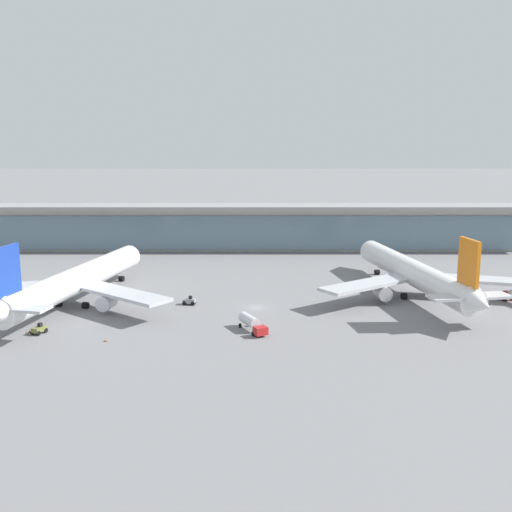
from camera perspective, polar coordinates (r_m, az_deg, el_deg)
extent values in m
plane|color=slate|center=(134.76, 0.00, -4.87)|extent=(1200.00, 1200.00, 0.00)
cylinder|color=white|center=(142.16, -16.38, -2.15)|extent=(17.99, 56.00, 5.91)
cone|color=white|center=(168.74, -11.43, 0.13)|extent=(6.81, 6.45, 5.79)
cube|color=black|center=(165.53, -11.91, 0.27)|extent=(4.86, 3.35, 0.71)
cube|color=#B7BABF|center=(144.77, -21.76, -2.69)|extent=(26.30, 12.25, 0.71)
cube|color=#B7BABF|center=(132.24, -12.58, -3.41)|extent=(23.98, 20.99, 0.71)
cylinder|color=silver|center=(143.08, -20.83, -3.62)|extent=(4.12, 4.89, 3.26)
cylinder|color=silver|center=(133.55, -13.84, -4.23)|extent=(4.12, 4.89, 3.26)
cube|color=#193899|center=(119.93, -22.31, -1.26)|extent=(2.25, 7.12, 9.17)
cube|color=#B7BABF|center=(120.64, -22.35, -4.45)|extent=(16.89, 7.93, 0.51)
cylinder|color=black|center=(142.37, -18.02, -4.26)|extent=(1.50, 1.66, 1.43)
cylinder|color=black|center=(139.21, -15.70, -4.47)|extent=(1.50, 1.66, 1.43)
cylinder|color=black|center=(162.67, -12.49, -2.08)|extent=(1.50, 1.66, 1.43)
cylinder|color=white|center=(148.53, 14.51, -1.49)|extent=(15.62, 56.23, 5.91)
cone|color=white|center=(176.03, 10.44, 0.62)|extent=(6.63, 6.25, 5.79)
cone|color=white|center=(122.50, 20.34, -4.22)|extent=(6.38, 7.33, 5.32)
cube|color=black|center=(172.73, 10.84, 0.75)|extent=(4.79, 3.18, 0.71)
cube|color=#B7BABF|center=(139.30, 10.58, -2.59)|extent=(24.44, 20.27, 0.71)
cube|color=#B7BABF|center=(150.06, 19.74, -2.08)|extent=(26.29, 13.27, 0.71)
cylinder|color=silver|center=(140.34, 11.81, -3.39)|extent=(3.96, 4.78, 3.26)
cylinder|color=silver|center=(148.53, 18.77, -2.95)|extent=(3.96, 4.78, 3.26)
cube|color=orange|center=(125.26, 19.38, -0.56)|extent=(1.95, 7.15, 9.17)
cube|color=#B7BABF|center=(125.85, 19.41, -3.62)|extent=(16.84, 7.27, 0.51)
cylinder|color=black|center=(145.63, 13.74, -3.69)|extent=(1.45, 1.62, 1.43)
cylinder|color=black|center=(148.35, 16.05, -3.53)|extent=(1.45, 1.62, 1.43)
cylinder|color=black|center=(169.70, 11.32, -1.49)|extent=(1.45, 1.62, 1.43)
cube|color=#B21E1E|center=(115.44, 0.44, -7.02)|extent=(3.05, 2.87, 1.50)
cylinder|color=silver|center=(119.31, -0.62, -6.06)|extent=(4.41, 5.94, 2.10)
cylinder|color=black|center=(116.96, 0.71, -7.16)|extent=(0.66, 0.93, 0.90)
cylinder|color=black|center=(116.00, -0.26, -7.31)|extent=(0.66, 0.93, 0.90)
cylinder|color=black|center=(121.79, -0.54, -6.41)|extent=(0.66, 0.93, 0.90)
cylinder|color=black|center=(120.88, -1.48, -6.55)|extent=(0.66, 0.93, 0.90)
cube|color=olive|center=(124.41, -19.67, -6.48)|extent=(2.50, 3.17, 0.90)
cube|color=black|center=(124.39, -19.60, -6.10)|extent=(0.92, 0.92, 0.70)
cylinder|color=black|center=(123.40, -19.73, -6.85)|extent=(0.62, 0.94, 0.90)
cylinder|color=black|center=(124.36, -20.21, -6.74)|extent=(0.62, 0.94, 0.90)
cylinder|color=black|center=(124.74, -19.11, -6.61)|extent=(0.62, 0.94, 0.90)
cylinder|color=black|center=(125.69, -19.59, -6.51)|extent=(0.62, 0.94, 0.90)
cube|color=#B21E1E|center=(152.17, 22.36, -3.39)|extent=(2.93, 2.69, 1.50)
cylinder|color=black|center=(150.95, 22.27, -3.79)|extent=(0.57, 0.94, 0.90)
cylinder|color=black|center=(152.40, 22.89, -3.70)|extent=(0.57, 0.94, 0.90)
cube|color=gray|center=(137.69, -6.27, -4.20)|extent=(3.00, 1.92, 0.90)
cube|color=black|center=(137.41, -6.15, -3.89)|extent=(0.80, 0.80, 0.70)
cylinder|color=black|center=(137.41, -6.74, -4.44)|extent=(0.93, 0.42, 0.90)
cylinder|color=black|center=(138.73, -6.58, -4.29)|extent=(0.93, 0.42, 0.90)
cylinder|color=black|center=(136.90, -5.95, -4.48)|extent=(0.93, 0.42, 0.90)
cylinder|color=black|center=(138.23, -5.79, -4.33)|extent=(0.93, 0.42, 0.90)
cube|color=#B21E1E|center=(150.44, 9.11, -3.02)|extent=(5.11, 3.10, 0.60)
cube|color=black|center=(151.23, 9.96, -2.55)|extent=(4.05, 2.00, 1.72)
cylinder|color=black|center=(151.95, 9.55, -3.00)|extent=(0.94, 0.53, 0.90)
cylinder|color=black|center=(150.52, 9.82, -3.15)|extent=(0.94, 0.53, 0.90)
cylinder|color=black|center=(150.53, 8.40, -3.10)|extent=(0.94, 0.53, 0.90)
cylinder|color=black|center=(149.08, 8.66, -3.25)|extent=(0.94, 0.53, 0.90)
cube|color=beige|center=(202.32, 0.00, 2.56)|extent=(194.38, 8.00, 14.00)
cube|color=slate|center=(198.18, 0.00, 2.17)|extent=(190.50, 0.50, 11.20)
cube|color=gray|center=(199.35, 0.00, 4.63)|extent=(198.27, 12.80, 1.20)
cone|color=orange|center=(116.50, -13.94, -7.62)|extent=(0.44, 0.44, 0.70)
cube|color=black|center=(116.61, -13.93, -7.78)|extent=(0.62, 0.62, 0.04)
cone|color=orange|center=(125.87, -20.47, -6.60)|extent=(0.44, 0.44, 0.70)
cube|color=black|center=(125.96, -20.46, -6.74)|extent=(0.62, 0.62, 0.04)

